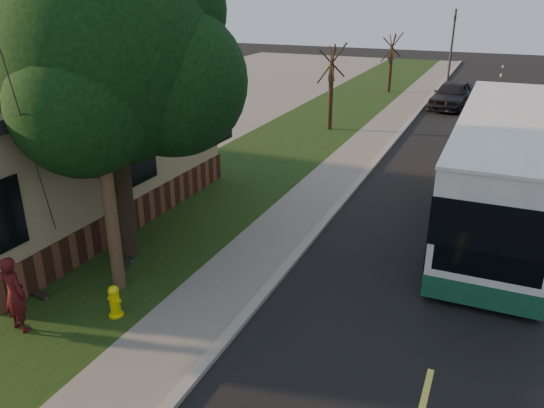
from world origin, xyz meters
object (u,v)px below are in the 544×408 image
at_px(fire_hydrant, 115,301).
at_px(distant_car, 452,95).
at_px(utility_pole, 96,97).
at_px(traffic_signal, 452,43).
at_px(transit_bus, 500,163).
at_px(skateboarder, 14,294).
at_px(skateboard_spare, 36,292).
at_px(bare_tree_near, 331,88).
at_px(dumpster, 113,176).
at_px(bare_tree_far, 391,64).
at_px(leafy_tree, 112,60).
at_px(skateboard_main, 125,265).

bearing_deg(fire_hydrant, distant_car, 80.91).
bearing_deg(distant_car, utility_pole, -93.06).
height_order(traffic_signal, transit_bus, traffic_signal).
relative_size(fire_hydrant, skateboarder, 0.44).
height_order(traffic_signal, skateboarder, traffic_signal).
xyz_separation_m(traffic_signal, distant_car, (1.11, -7.70, -2.35)).
height_order(traffic_signal, skateboard_spare, traffic_signal).
bearing_deg(bare_tree_near, utility_pole, -89.34).
height_order(utility_pole, dumpster, utility_pole).
bearing_deg(bare_tree_near, transit_bus, -46.42).
relative_size(transit_bus, skateboarder, 7.20).
height_order(utility_pole, bare_tree_far, utility_pole).
relative_size(leafy_tree, skateboard_main, 9.21).
distance_m(fire_hydrant, skateboard_spare, 2.30).
height_order(fire_hydrant, bare_tree_far, bare_tree_far).
height_order(utility_pole, traffic_signal, utility_pole).
relative_size(bare_tree_far, transit_bus, 0.33).
xyz_separation_m(utility_pole, dumpster, (-4.35, 5.20, -3.96)).
bearing_deg(utility_pole, dumpster, 129.94).
bearing_deg(utility_pole, skateboarder, -110.15).
height_order(skateboard_spare, dumpster, dumpster).
bearing_deg(bare_tree_far, skateboard_spare, -93.58).
bearing_deg(bare_tree_near, skateboard_main, -91.18).
bearing_deg(transit_bus, skateboard_main, -138.60).
distance_m(utility_pole, skateboarder, 4.39).
bearing_deg(skateboarder, bare_tree_far, -84.81).
relative_size(bare_tree_near, skateboard_main, 5.09).
bearing_deg(transit_bus, traffic_signal, 99.67).
relative_size(bare_tree_near, skateboarder, 2.54).
height_order(transit_bus, distant_car, transit_bus).
xyz_separation_m(fire_hydrant, skateboard_main, (-1.23, 1.87, -0.30)).
xyz_separation_m(bare_tree_near, traffic_signal, (4.00, 16.00, 1.01)).
height_order(bare_tree_far, transit_bus, bare_tree_far).
relative_size(traffic_signal, skateboard_main, 6.50).
height_order(fire_hydrant, skateboarder, skateboarder).
xyz_separation_m(transit_bus, skateboard_spare, (-9.57, -9.44, -1.63)).
distance_m(leafy_tree, skateboard_main, 5.11).
bearing_deg(bare_tree_far, traffic_signal, 48.81).
distance_m(transit_bus, dumpster, 12.80).
relative_size(skateboarder, skateboard_spare, 2.02).
bearing_deg(fire_hydrant, leafy_tree, 120.67).
xyz_separation_m(bare_tree_near, skateboard_spare, (-1.38, -18.05, -2.02)).
bearing_deg(utility_pole, traffic_signal, 83.42).
xyz_separation_m(skateboard_spare, distant_car, (6.48, 26.35, 0.69)).
xyz_separation_m(skateboard_main, dumpster, (-3.82, 4.32, 0.55)).
xyz_separation_m(leafy_tree, distant_car, (5.78, 23.65, -4.35)).
xyz_separation_m(fire_hydrant, utility_pole, (-0.71, 0.99, 4.20)).
bearing_deg(fire_hydrant, bare_tree_near, 92.86).
bearing_deg(dumpster, skateboard_main, -48.46).
bearing_deg(transit_bus, dumpster, -165.47).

